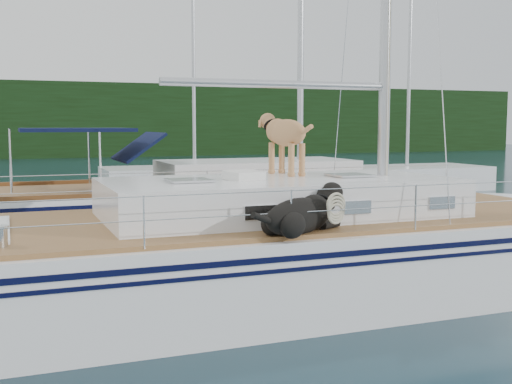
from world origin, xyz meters
name	(u,v)px	position (x,y,z in m)	size (l,w,h in m)	color
ground	(229,302)	(0.00, 0.00, 0.00)	(120.00, 120.00, 0.00)	black
tree_line	(46,120)	(0.00, 45.00, 3.00)	(90.00, 3.00, 6.00)	black
shore_bank	(46,150)	(0.00, 46.20, 0.60)	(92.00, 1.00, 1.20)	#595147
main_sailboat	(236,256)	(0.10, 0.00, 0.68)	(12.00, 4.06, 14.01)	white
neighbor_sailboat	(216,205)	(1.78, 6.24, 0.63)	(11.00, 3.50, 13.30)	white
bg_boat_center	(195,179)	(4.00, 16.00, 0.45)	(7.20, 3.00, 11.65)	white
bg_boat_east	(407,178)	(12.00, 13.00, 0.46)	(6.40, 3.00, 11.65)	white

